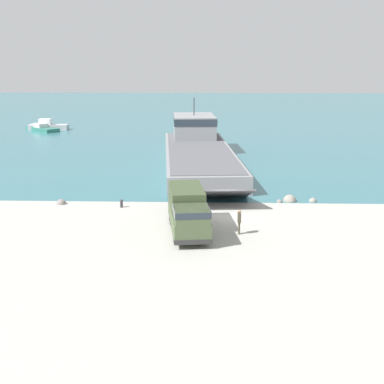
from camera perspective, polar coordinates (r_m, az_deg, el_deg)
ground_plane at (r=43.65m, az=3.57°, el=-2.50°), size 240.00×240.00×0.00m
water_surface at (r=136.55m, az=2.58°, el=8.50°), size 240.00×180.00×0.01m
landing_craft at (r=67.93m, az=0.58°, el=4.84°), size 10.77×37.89×7.39m
military_truck at (r=38.98m, az=-0.43°, el=-2.00°), size 3.55×8.25×3.05m
soldier_on_ramp at (r=38.73m, az=5.07°, el=-2.98°), size 0.25×0.44×1.83m
moored_boat_a at (r=103.51m, az=-15.12°, el=6.80°), size 7.28×2.58×2.04m
moored_boat_b at (r=102.43m, az=-15.70°, el=6.56°), size 7.45×7.22×1.32m
mooring_bollard at (r=46.25m, az=-7.54°, el=-1.17°), size 0.28×0.28×0.71m
shoreline_rock_a at (r=48.78m, az=10.37°, el=-0.97°), size 1.19×1.19×1.19m
shoreline_rock_b at (r=48.24m, az=9.30°, el=-1.09°), size 0.52×0.52×0.52m
shoreline_rock_c at (r=48.45m, az=-13.76°, el=-1.24°), size 0.86×0.86×0.86m
shoreline_rock_d at (r=49.06m, az=12.75°, el=-1.00°), size 0.70×0.70×0.70m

